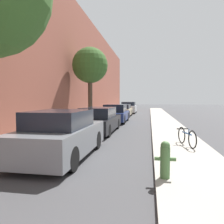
{
  "coord_description": "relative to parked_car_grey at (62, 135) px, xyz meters",
  "views": [
    {
      "loc": [
        1.76,
        1.14,
        1.78
      ],
      "look_at": [
        0.11,
        10.58,
        1.21
      ],
      "focal_mm": 34.22,
      "sensor_mm": 36.0,
      "label": 1
    }
  ],
  "objects": [
    {
      "name": "sidewalk_left",
      "position": [
        -2.03,
        8.74,
        -0.63
      ],
      "size": [
        2.0,
        52.0,
        0.12
      ],
      "color": "#9E998E",
      "rests_on": "ground"
    },
    {
      "name": "ground_plane",
      "position": [
        0.87,
        8.74,
        -0.69
      ],
      "size": [
        120.0,
        120.0,
        0.0
      ],
      "primitive_type": "plane",
      "color": "#3D3D3F"
    },
    {
      "name": "parked_car_grey",
      "position": [
        0.0,
        0.0,
        0.0
      ],
      "size": [
        1.72,
        4.02,
        1.45
      ],
      "color": "black",
      "rests_on": "ground"
    },
    {
      "name": "fire_hydrant",
      "position": [
        2.97,
        -1.56,
        -0.16
      ],
      "size": [
        0.45,
        0.21,
        0.79
      ],
      "color": "#47703D",
      "rests_on": "sidewalk_right"
    },
    {
      "name": "street_tree_far",
      "position": [
        -1.57,
        8.75,
        3.47
      ],
      "size": [
        2.54,
        2.54,
        5.36
      ],
      "color": "#4C3A2B",
      "rests_on": "sidewalk_left"
    },
    {
      "name": "parked_car_champagne",
      "position": [
        -0.1,
        15.56,
        -0.06
      ],
      "size": [
        1.74,
        4.44,
        1.27
      ],
      "color": "black",
      "rests_on": "ground"
    },
    {
      "name": "parked_car_navy",
      "position": [
        0.07,
        10.15,
        -0.03
      ],
      "size": [
        1.73,
        4.16,
        1.39
      ],
      "color": "black",
      "rests_on": "ground"
    },
    {
      "name": "sidewalk_right",
      "position": [
        3.77,
        8.74,
        -0.63
      ],
      "size": [
        2.0,
        52.0,
        0.12
      ],
      "color": "#9E998E",
      "rests_on": "ground"
    },
    {
      "name": "parked_car_black",
      "position": [
        -0.03,
        5.05,
        -0.05
      ],
      "size": [
        1.72,
        4.69,
        1.35
      ],
      "color": "black",
      "rests_on": "ground"
    },
    {
      "name": "bicycle",
      "position": [
        3.95,
        1.78,
        -0.25
      ],
      "size": [
        0.52,
        1.48,
        0.62
      ],
      "rotation": [
        0.0,
        0.0,
        0.25
      ],
      "color": "black",
      "rests_on": "sidewalk_right"
    },
    {
      "name": "parked_car_silver",
      "position": [
        0.02,
        21.2,
        0.01
      ],
      "size": [
        1.84,
        3.99,
        1.45
      ],
      "color": "black",
      "rests_on": "ground"
    },
    {
      "name": "building_facade_left",
      "position": [
        -3.38,
        8.74,
        4.01
      ],
      "size": [
        0.7,
        52.0,
        9.38
      ],
      "color": "brown",
      "rests_on": "ground"
    }
  ]
}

